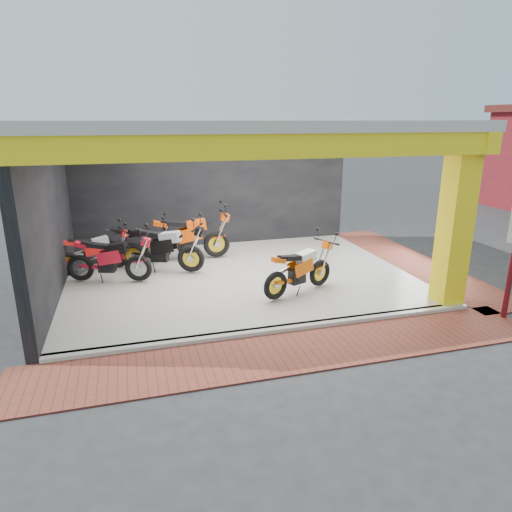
# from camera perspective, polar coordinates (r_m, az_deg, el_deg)

# --- Properties ---
(ground) EXTENTS (80.00, 80.00, 0.00)m
(ground) POSITION_cam_1_polar(r_m,az_deg,el_deg) (9.31, 0.86, -6.81)
(ground) COLOR #2D2D30
(ground) RESTS_ON ground
(showroom_floor) EXTENTS (8.00, 6.00, 0.10)m
(showroom_floor) POSITION_cam_1_polar(r_m,az_deg,el_deg) (11.09, -2.09, -2.59)
(showroom_floor) COLOR silver
(showroom_floor) RESTS_ON ground
(showroom_ceiling) EXTENTS (8.40, 6.40, 0.20)m
(showroom_ceiling) POSITION_cam_1_polar(r_m,az_deg,el_deg) (10.46, -2.31, 16.08)
(showroom_ceiling) COLOR beige
(showroom_ceiling) RESTS_ON corner_column
(back_wall) EXTENTS (8.20, 0.20, 3.50)m
(back_wall) POSITION_cam_1_polar(r_m,az_deg,el_deg) (13.64, -5.30, 8.37)
(back_wall) COLOR black
(back_wall) RESTS_ON ground
(left_wall) EXTENTS (0.20, 6.20, 3.50)m
(left_wall) POSITION_cam_1_polar(r_m,az_deg,el_deg) (10.49, -24.58, 4.40)
(left_wall) COLOR black
(left_wall) RESTS_ON ground
(corner_column) EXTENTS (0.50, 0.50, 3.50)m
(corner_column) POSITION_cam_1_polar(r_m,az_deg,el_deg) (9.87, 23.66, 3.82)
(corner_column) COLOR yellow
(corner_column) RESTS_ON ground
(header_beam_front) EXTENTS (8.40, 0.30, 0.40)m
(header_beam_front) POSITION_cam_1_polar(r_m,az_deg,el_deg) (7.59, 3.19, 13.56)
(header_beam_front) COLOR yellow
(header_beam_front) RESTS_ON corner_column
(header_beam_right) EXTENTS (0.30, 6.40, 0.40)m
(header_beam_right) POSITION_cam_1_polar(r_m,az_deg,el_deg) (12.05, 17.13, 14.04)
(header_beam_right) COLOR yellow
(header_beam_right) RESTS_ON corner_column
(floor_kerb) EXTENTS (8.00, 0.20, 0.10)m
(floor_kerb) POSITION_cam_1_polar(r_m,az_deg,el_deg) (8.40, 2.87, -9.16)
(floor_kerb) COLOR silver
(floor_kerb) RESTS_ON ground
(paver_front) EXTENTS (9.00, 1.40, 0.03)m
(paver_front) POSITION_cam_1_polar(r_m,az_deg,el_deg) (7.77, 4.74, -11.80)
(paver_front) COLOR #943A30
(paver_front) RESTS_ON ground
(paver_right) EXTENTS (1.40, 7.00, 0.03)m
(paver_right) POSITION_cam_1_polar(r_m,az_deg,el_deg) (13.03, 18.88, -0.70)
(paver_right) COLOR #943A30
(paver_right) RESTS_ON ground
(moto_hero) EXTENTS (2.15, 1.47, 1.23)m
(moto_hero) POSITION_cam_1_polar(r_m,az_deg,el_deg) (10.21, 8.03, -0.53)
(moto_hero) COLOR #DE5609
(moto_hero) RESTS_ON showroom_floor
(moto_row_a) EXTENTS (2.41, 1.71, 1.39)m
(moto_row_a) POSITION_cam_1_polar(r_m,az_deg,el_deg) (11.11, -8.20, 1.30)
(moto_row_a) COLOR black
(moto_row_a) RESTS_ON showroom_floor
(moto_row_b) EXTENTS (2.21, 1.35, 1.27)m
(moto_row_b) POSITION_cam_1_polar(r_m,az_deg,el_deg) (10.73, -14.58, 0.05)
(moto_row_b) COLOR red
(moto_row_b) RESTS_ON showroom_floor
(moto_row_c) EXTENTS (2.43, 0.94, 1.47)m
(moto_row_c) POSITION_cam_1_polar(r_m,az_deg,el_deg) (12.27, -4.98, 3.08)
(moto_row_c) COLOR #F04D0A
(moto_row_c) RESTS_ON showroom_floor
(moto_row_d) EXTENTS (2.08, 1.04, 1.21)m
(moto_row_d) POSITION_cam_1_polar(r_m,az_deg,el_deg) (12.18, -12.05, 2.05)
(moto_row_d) COLOR black
(moto_row_d) RESTS_ON showroom_floor
(moto_row_e) EXTENTS (2.01, 1.15, 1.16)m
(moto_row_e) POSITION_cam_1_polar(r_m,az_deg,el_deg) (11.94, -16.89, 1.25)
(moto_row_e) COLOR red
(moto_row_e) RESTS_ON showroom_floor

